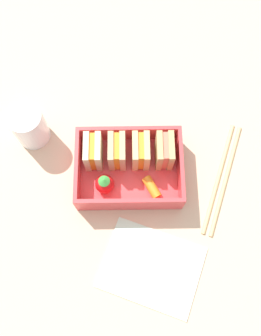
% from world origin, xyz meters
% --- Properties ---
extents(ground_plane, '(1.20, 1.20, 0.02)m').
position_xyz_m(ground_plane, '(0.00, 0.00, -0.01)').
color(ground_plane, '#D7AF91').
extents(bento_tray, '(0.17, 0.12, 0.01)m').
position_xyz_m(bento_tray, '(0.00, 0.00, 0.01)').
color(bento_tray, '#E53F43').
rests_on(bento_tray, ground_plane).
extents(bento_rim, '(0.17, 0.12, 0.04)m').
position_xyz_m(bento_rim, '(0.00, 0.00, 0.03)').
color(bento_rim, '#E53F43').
rests_on(bento_rim, bento_tray).
extents(sandwich_left, '(0.03, 0.05, 0.05)m').
position_xyz_m(sandwich_left, '(-0.06, 0.02, 0.04)').
color(sandwich_left, beige).
rests_on(sandwich_left, bento_tray).
extents(sandwich_center_left, '(0.03, 0.05, 0.05)m').
position_xyz_m(sandwich_center_left, '(-0.02, 0.02, 0.04)').
color(sandwich_center_left, tan).
rests_on(sandwich_center_left, bento_tray).
extents(sandwich_center, '(0.03, 0.05, 0.05)m').
position_xyz_m(sandwich_center, '(0.02, 0.02, 0.04)').
color(sandwich_center, '#D8B87D').
rests_on(sandwich_center, bento_tray).
extents(sandwich_center_right, '(0.03, 0.05, 0.05)m').
position_xyz_m(sandwich_center_right, '(0.06, 0.02, 0.04)').
color(sandwich_center_right, tan).
rests_on(sandwich_center_right, bento_tray).
extents(strawberry_far_left, '(0.03, 0.03, 0.04)m').
position_xyz_m(strawberry_far_left, '(-0.04, -0.03, 0.03)').
color(strawberry_far_left, red).
rests_on(strawberry_far_left, bento_tray).
extents(carrot_stick_far_left, '(0.03, 0.04, 0.01)m').
position_xyz_m(carrot_stick_far_left, '(0.04, -0.03, 0.02)').
color(carrot_stick_far_left, orange).
rests_on(carrot_stick_far_left, bento_tray).
extents(chopstick_pair, '(0.08, 0.19, 0.01)m').
position_xyz_m(chopstick_pair, '(0.15, -0.01, 0.00)').
color(chopstick_pair, tan).
rests_on(chopstick_pair, ground_plane).
extents(drinking_glass, '(0.05, 0.05, 0.07)m').
position_xyz_m(drinking_glass, '(-0.16, 0.07, 0.04)').
color(drinking_glass, white).
rests_on(drinking_glass, ground_plane).
extents(folded_napkin, '(0.17, 0.15, 0.00)m').
position_xyz_m(folded_napkin, '(0.03, -0.15, 0.00)').
color(folded_napkin, silver).
rests_on(folded_napkin, ground_plane).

